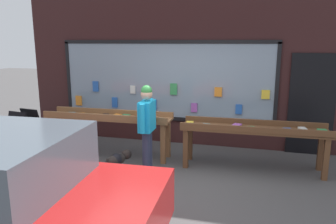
# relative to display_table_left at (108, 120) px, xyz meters

# --- Properties ---
(ground_plane) EXTENTS (40.00, 40.00, 0.00)m
(ground_plane) POSITION_rel_display_table_left_xyz_m (1.44, -1.10, -0.75)
(ground_plane) COLOR #474444
(shopfront_facade) EXTENTS (7.86, 0.29, 3.52)m
(shopfront_facade) POSITION_rel_display_table_left_xyz_m (1.44, 1.29, 0.99)
(shopfront_facade) COLOR #331919
(shopfront_facade) RESTS_ON ground_plane
(display_table_left) EXTENTS (2.63, 0.61, 0.93)m
(display_table_left) POSITION_rel_display_table_left_xyz_m (0.00, 0.00, 0.00)
(display_table_left) COLOR brown
(display_table_left) RESTS_ON ground_plane
(display_table_right) EXTENTS (2.63, 0.68, 0.88)m
(display_table_right) POSITION_rel_display_table_left_xyz_m (2.88, 0.00, -0.04)
(display_table_right) COLOR brown
(display_table_right) RESTS_ON ground_plane
(person_browsing) EXTENTS (0.24, 0.64, 1.58)m
(person_browsing) POSITION_rel_display_table_left_xyz_m (1.03, -0.59, 0.17)
(person_browsing) COLOR #2D334C
(person_browsing) RESTS_ON ground_plane
(small_dog) EXTENTS (0.38, 0.55, 0.39)m
(small_dog) POSITION_rel_display_table_left_xyz_m (0.56, -0.82, -0.49)
(small_dog) COLOR black
(small_dog) RESTS_ON ground_plane
(sandwich_board_sign) EXTENTS (0.59, 0.88, 0.88)m
(sandwich_board_sign) POSITION_rel_display_table_left_xyz_m (-1.87, -0.20, -0.29)
(sandwich_board_sign) COLOR black
(sandwich_board_sign) RESTS_ON ground_plane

